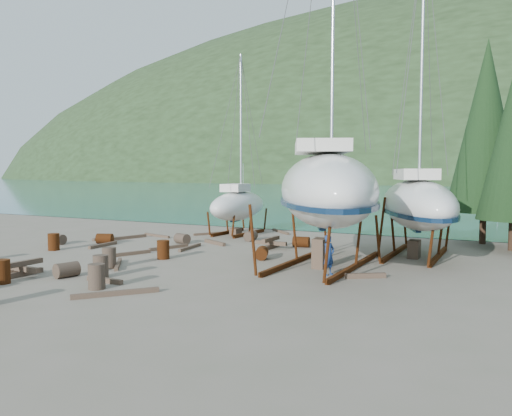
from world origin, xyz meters
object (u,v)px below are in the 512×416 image
at_px(large_sailboat_near, 326,189).
at_px(small_sailboat_shore, 238,205).
at_px(worker, 329,255).
at_px(large_sailboat_far, 417,203).

xyz_separation_m(large_sailboat_near, small_sailboat_shore, (-8.84, 7.91, -1.41)).
bearing_deg(worker, small_sailboat_shore, 64.33).
height_order(small_sailboat_shore, worker, small_sailboat_shore).
relative_size(large_sailboat_near, worker, 13.14).
distance_m(large_sailboat_near, large_sailboat_far, 5.27).
height_order(large_sailboat_near, small_sailboat_shore, large_sailboat_near).
bearing_deg(small_sailboat_shore, worker, -52.77).
bearing_deg(large_sailboat_far, large_sailboat_near, -146.96).
distance_m(large_sailboat_near, small_sailboat_shore, 11.95).
distance_m(large_sailboat_near, worker, 3.29).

